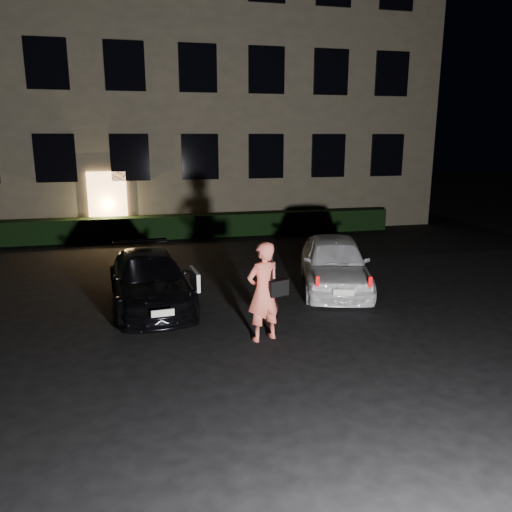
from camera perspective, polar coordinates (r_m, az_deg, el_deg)
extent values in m
plane|color=black|center=(9.50, 2.19, -9.81)|extent=(80.00, 80.00, 0.00)
cube|color=brown|center=(23.63, -7.86, 18.81)|extent=(20.00, 8.00, 12.00)
cube|color=#E5A25E|center=(19.54, -16.55, 5.56)|extent=(1.40, 0.10, 2.50)
cube|color=black|center=(19.57, -21.95, 10.32)|extent=(1.40, 0.10, 1.70)
cube|color=black|center=(19.36, -14.20, 10.84)|extent=(1.40, 0.10, 1.70)
cube|color=black|center=(19.50, -6.41, 11.18)|extent=(1.40, 0.10, 1.70)
cube|color=black|center=(19.98, 1.16, 11.31)|extent=(1.40, 0.10, 1.70)
cube|color=black|center=(20.78, 8.26, 11.26)|extent=(1.40, 0.10, 1.70)
cube|color=black|center=(21.85, 14.75, 11.07)|extent=(1.40, 0.10, 1.70)
cube|color=black|center=(19.71, -22.81, 19.62)|extent=(1.40, 0.10, 1.70)
cube|color=black|center=(19.50, -14.78, 20.26)|extent=(1.40, 0.10, 1.70)
cube|color=black|center=(19.64, -6.66, 20.55)|extent=(1.40, 0.10, 1.70)
cube|color=black|center=(20.12, 1.21, 20.46)|extent=(1.40, 0.10, 1.70)
cube|color=black|center=(20.91, 8.58, 20.06)|extent=(1.40, 0.10, 1.70)
cube|color=black|center=(21.98, 15.28, 19.42)|extent=(1.40, 0.10, 1.70)
cube|color=black|center=(19.34, -6.05, 3.49)|extent=(15.00, 0.70, 0.85)
imported|color=black|center=(11.60, -12.07, -2.65)|extent=(2.02, 4.21, 1.18)
cube|color=white|center=(10.97, -7.02, -2.61)|extent=(0.15, 0.85, 0.39)
cube|color=silver|center=(9.62, -10.60, -6.42)|extent=(0.43, 0.08, 0.13)
imported|color=white|center=(12.67, 8.96, -0.76)|extent=(2.61, 4.24, 1.35)
cube|color=red|center=(10.78, 7.05, -2.88)|extent=(0.09, 0.07, 0.22)
cube|color=red|center=(10.93, 12.93, -2.91)|extent=(0.09, 0.07, 0.22)
cube|color=silver|center=(10.86, 9.99, -4.11)|extent=(0.44, 0.16, 0.13)
imported|color=#EB6552|center=(9.30, 0.86, -4.07)|extent=(0.80, 0.66, 1.90)
cube|color=black|center=(9.30, 2.52, -3.63)|extent=(0.42, 0.29, 0.30)
cube|color=black|center=(9.15, 1.74, -1.12)|extent=(0.06, 0.07, 0.59)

